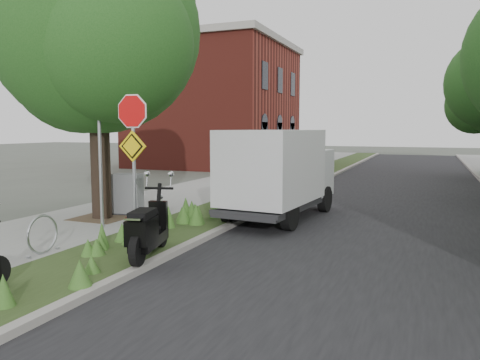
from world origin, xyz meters
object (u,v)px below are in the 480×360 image
object	(u,v)px
scooter_near	(146,234)
box_truck	(279,170)
utility_cabinet	(128,195)
sign_assembly	(133,138)

from	to	relation	value
scooter_near	box_truck	distance (m)	5.29
scooter_near	box_truck	world-z (taller)	box_truck
box_truck	utility_cabinet	distance (m)	4.30
sign_assembly	box_truck	xyz separation A→B (m)	(1.70, 4.40, -0.94)
scooter_near	utility_cabinet	xyz separation A→B (m)	(-3.04, 3.70, 0.09)
box_truck	sign_assembly	bearing A→B (deg)	-111.09
scooter_near	box_truck	xyz separation A→B (m)	(0.94, 5.14, 0.80)
box_truck	scooter_near	bearing A→B (deg)	-100.40
sign_assembly	utility_cabinet	xyz separation A→B (m)	(-2.29, 2.97, -1.66)
sign_assembly	box_truck	world-z (taller)	sign_assembly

